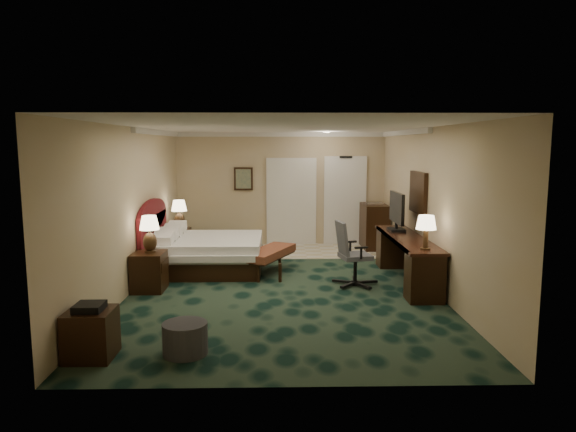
{
  "coord_description": "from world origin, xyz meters",
  "views": [
    {
      "loc": [
        -0.1,
        -8.59,
        2.4
      ],
      "look_at": [
        0.1,
        0.6,
        1.13
      ],
      "focal_mm": 32.0,
      "sensor_mm": 36.0,
      "label": 1
    }
  ],
  "objects_px": {
    "bed": "(210,254)",
    "lamp_far": "(179,215)",
    "side_table": "(91,334)",
    "minibar": "(374,226)",
    "lamp_near": "(150,234)",
    "tv": "(397,212)",
    "desk": "(406,260)",
    "nightstand_near": "(149,272)",
    "ottoman": "(185,338)",
    "nightstand_far": "(178,243)",
    "bed_bench": "(270,261)",
    "desk_chair": "(355,253)"
  },
  "relations": [
    {
      "from": "nightstand_far",
      "to": "desk_chair",
      "type": "bearing_deg",
      "value": -34.43
    },
    {
      "from": "nightstand_near",
      "to": "nightstand_far",
      "type": "relative_size",
      "value": 1.06
    },
    {
      "from": "side_table",
      "to": "desk",
      "type": "distance_m",
      "value": 5.43
    },
    {
      "from": "desk",
      "to": "minibar",
      "type": "height_order",
      "value": "minibar"
    },
    {
      "from": "nightstand_near",
      "to": "tv",
      "type": "xyz_separation_m",
      "value": [
        4.36,
        1.11,
        0.84
      ]
    },
    {
      "from": "minibar",
      "to": "lamp_near",
      "type": "bearing_deg",
      "value": -142.03
    },
    {
      "from": "bed_bench",
      "to": "side_table",
      "type": "distance_m",
      "value": 4.29
    },
    {
      "from": "side_table",
      "to": "minibar",
      "type": "bearing_deg",
      "value": 54.61
    },
    {
      "from": "lamp_far",
      "to": "tv",
      "type": "distance_m",
      "value": 4.62
    },
    {
      "from": "lamp_near",
      "to": "minibar",
      "type": "relative_size",
      "value": 0.59
    },
    {
      "from": "nightstand_far",
      "to": "desk",
      "type": "height_order",
      "value": "desk"
    },
    {
      "from": "nightstand_near",
      "to": "minibar",
      "type": "relative_size",
      "value": 0.62
    },
    {
      "from": "bed",
      "to": "bed_bench",
      "type": "xyz_separation_m",
      "value": [
        1.16,
        -0.33,
        -0.08
      ]
    },
    {
      "from": "bed",
      "to": "desk",
      "type": "relative_size",
      "value": 0.72
    },
    {
      "from": "nightstand_near",
      "to": "side_table",
      "type": "relative_size",
      "value": 1.15
    },
    {
      "from": "bed",
      "to": "lamp_far",
      "type": "height_order",
      "value": "lamp_far"
    },
    {
      "from": "lamp_far",
      "to": "bed_bench",
      "type": "xyz_separation_m",
      "value": [
        1.97,
        -1.56,
        -0.68
      ]
    },
    {
      "from": "desk",
      "to": "tv",
      "type": "xyz_separation_m",
      "value": [
        -0.04,
        0.65,
        0.77
      ]
    },
    {
      "from": "lamp_far",
      "to": "desk_chair",
      "type": "bearing_deg",
      "value": -34.8
    },
    {
      "from": "bed",
      "to": "lamp_far",
      "type": "relative_size",
      "value": 3.19
    },
    {
      "from": "bed_bench",
      "to": "ottoman",
      "type": "bearing_deg",
      "value": -79.06
    },
    {
      "from": "bed_bench",
      "to": "desk",
      "type": "height_order",
      "value": "desk"
    },
    {
      "from": "tv",
      "to": "minibar",
      "type": "bearing_deg",
      "value": 88.79
    },
    {
      "from": "ottoman",
      "to": "desk",
      "type": "distance_m",
      "value": 4.57
    },
    {
      "from": "bed_bench",
      "to": "tv",
      "type": "xyz_separation_m",
      "value": [
        2.38,
        0.02,
        0.93
      ]
    },
    {
      "from": "lamp_far",
      "to": "side_table",
      "type": "xyz_separation_m",
      "value": [
        -0.01,
        -5.37,
        -0.64
      ]
    },
    {
      "from": "nightstand_near",
      "to": "desk_chair",
      "type": "height_order",
      "value": "desk_chair"
    },
    {
      "from": "nightstand_far",
      "to": "ottoman",
      "type": "distance_m",
      "value": 5.39
    },
    {
      "from": "lamp_near",
      "to": "ottoman",
      "type": "relative_size",
      "value": 1.17
    },
    {
      "from": "nightstand_far",
      "to": "side_table",
      "type": "relative_size",
      "value": 1.09
    },
    {
      "from": "bed_bench",
      "to": "minibar",
      "type": "bearing_deg",
      "value": 69.25
    },
    {
      "from": "desk",
      "to": "tv",
      "type": "relative_size",
      "value": 2.96
    },
    {
      "from": "tv",
      "to": "desk",
      "type": "bearing_deg",
      "value": -86.88
    },
    {
      "from": "bed_bench",
      "to": "tv",
      "type": "distance_m",
      "value": 2.56
    },
    {
      "from": "lamp_near",
      "to": "desk",
      "type": "height_order",
      "value": "lamp_near"
    },
    {
      "from": "nightstand_far",
      "to": "lamp_far",
      "type": "bearing_deg",
      "value": 18.39
    },
    {
      "from": "desk_chair",
      "to": "ottoman",
      "type": "bearing_deg",
      "value": -141.66
    },
    {
      "from": "nightstand_near",
      "to": "ottoman",
      "type": "height_order",
      "value": "nightstand_near"
    },
    {
      "from": "nightstand_near",
      "to": "ottoman",
      "type": "relative_size",
      "value": 1.23
    },
    {
      "from": "bed",
      "to": "lamp_near",
      "type": "height_order",
      "value": "lamp_near"
    },
    {
      "from": "bed",
      "to": "ottoman",
      "type": "bearing_deg",
      "value": -86.65
    },
    {
      "from": "desk",
      "to": "lamp_far",
      "type": "bearing_deg",
      "value": 153.5
    },
    {
      "from": "bed",
      "to": "tv",
      "type": "bearing_deg",
      "value": -4.96
    },
    {
      "from": "lamp_near",
      "to": "nightstand_far",
      "type": "bearing_deg",
      "value": 90.84
    },
    {
      "from": "minibar",
      "to": "lamp_far",
      "type": "bearing_deg",
      "value": -169.6
    },
    {
      "from": "bed",
      "to": "minibar",
      "type": "height_order",
      "value": "minibar"
    },
    {
      "from": "side_table",
      "to": "lamp_far",
      "type": "bearing_deg",
      "value": 89.92
    },
    {
      "from": "nightstand_near",
      "to": "nightstand_far",
      "type": "bearing_deg",
      "value": 90.31
    },
    {
      "from": "nightstand_far",
      "to": "lamp_far",
      "type": "height_order",
      "value": "lamp_far"
    },
    {
      "from": "lamp_far",
      "to": "bed_bench",
      "type": "distance_m",
      "value": 2.6
    }
  ]
}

